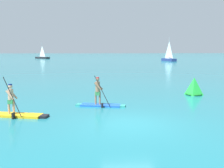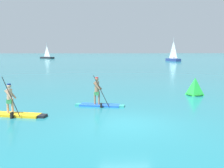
# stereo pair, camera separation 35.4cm
# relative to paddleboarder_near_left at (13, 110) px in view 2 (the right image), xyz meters

# --- Properties ---
(ground) EXTENTS (440.00, 440.00, 0.00)m
(ground) POSITION_rel_paddleboarder_near_left_xyz_m (5.54, -1.77, -0.28)
(ground) COLOR #1E727F
(paddleboarder_near_left) EXTENTS (3.46, 1.33, 2.03)m
(paddleboarder_near_left) POSITION_rel_paddleboarder_near_left_xyz_m (0.00, 0.00, 0.00)
(paddleboarder_near_left) COLOR yellow
(paddleboarder_near_left) RESTS_ON ground
(paddleboarder_mid_center) EXTENTS (2.94, 1.21, 1.90)m
(paddleboarder_mid_center) POSITION_rel_paddleboarder_near_left_xyz_m (4.32, 2.06, 0.12)
(paddleboarder_mid_center) COLOR blue
(paddleboarder_mid_center) RESTS_ON ground
(race_marker_buoy) EXTENTS (1.32, 1.32, 1.27)m
(race_marker_buoy) POSITION_rel_paddleboarder_near_left_xyz_m (11.29, 5.27, 0.28)
(race_marker_buoy) COLOR green
(race_marker_buoy) RESTS_ON ground
(sailboat_left_horizon) EXTENTS (5.89, 5.68, 5.79)m
(sailboat_left_horizon) POSITION_rel_paddleboarder_near_left_xyz_m (-13.97, 84.11, 0.33)
(sailboat_left_horizon) COLOR black
(sailboat_left_horizon) RESTS_ON ground
(sailboat_right_horizon) EXTENTS (2.94, 6.02, 6.74)m
(sailboat_right_horizon) POSITION_rel_paddleboarder_near_left_xyz_m (25.92, 59.76, 0.53)
(sailboat_right_horizon) COLOR navy
(sailboat_right_horizon) RESTS_ON ground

